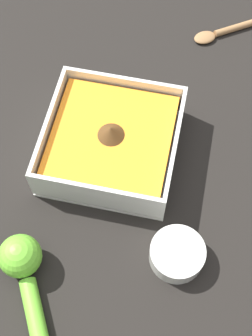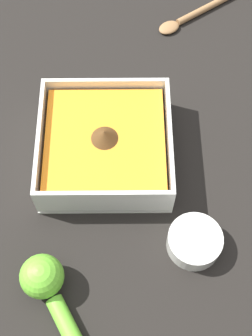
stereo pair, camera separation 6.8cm
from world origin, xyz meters
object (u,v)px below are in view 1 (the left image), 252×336
(wooden_spoon, at_px, (242,26))
(spice_bowl, at_px, (177,254))
(lemon_squeezer, at_px, (24,272))
(square_dish, at_px, (112,143))

(wooden_spoon, bearing_deg, spice_bowl, 50.54)
(lemon_squeezer, bearing_deg, wooden_spoon, -54.62)
(square_dish, xyz_separation_m, wooden_spoon, (0.17, 0.30, -0.02))
(spice_bowl, height_order, wooden_spoon, spice_bowl)
(wooden_spoon, bearing_deg, square_dish, 26.78)
(wooden_spoon, bearing_deg, lemon_squeezer, 31.53)
(square_dish, height_order, spice_bowl, square_dish)
(lemon_squeezer, distance_m, wooden_spoon, 0.57)
(lemon_squeezer, height_order, wooden_spoon, lemon_squeezer)
(spice_bowl, distance_m, wooden_spoon, 0.45)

